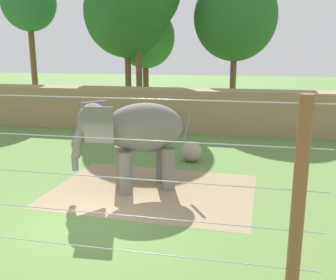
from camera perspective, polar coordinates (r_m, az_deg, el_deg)
The scene contains 11 objects.
ground_plane at distance 10.87m, azimuth -11.57°, elevation -11.96°, with size 120.00×120.00×0.00m, color #5B7F3D.
dirt_patch at distance 12.92m, azimuth -2.27°, elevation -7.49°, with size 6.61×4.76×0.01m, color #937F5B.
embankment_wall at distance 22.22m, azimuth 1.14°, elevation 4.54°, with size 36.00×1.80×2.37m, color #997F56.
elephant at distance 12.60m, azimuth -4.92°, elevation 1.21°, with size 3.63×2.75×2.96m.
enrichment_ball at distance 16.06m, azimuth 3.49°, elevation -1.69°, with size 0.86×0.86×0.86m, color gray.
cable_fence at distance 8.17m, azimuth -18.84°, elevation -6.26°, with size 11.01×0.24×3.89m.
feed_trough at distance 18.29m, azimuth -2.09°, elevation -0.49°, with size 0.74×1.47×0.44m.
tree_far_left at distance 28.44m, azimuth 9.96°, elevation 17.52°, with size 5.79×5.79×9.80m.
tree_behind_wall at distance 32.01m, azimuth -19.97°, elevation 18.53°, with size 4.03×4.03×10.09m.
tree_right_of_centre at distance 28.63m, azimuth -6.15°, elevation 18.32°, with size 6.01×6.01×10.27m.
tree_far_right at distance 29.83m, azimuth -3.39°, elevation 14.95°, with size 4.41×4.41×7.77m.
Camera 1 is at (4.05, -8.98, 4.61)m, focal length 41.07 mm.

